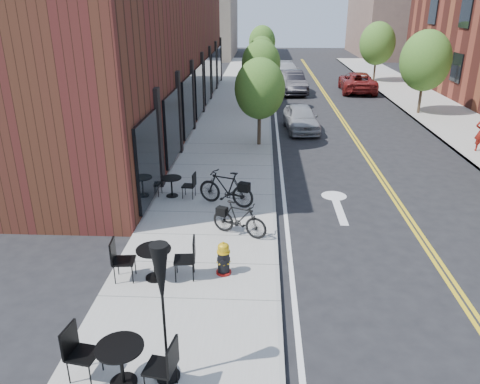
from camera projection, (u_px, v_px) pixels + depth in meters
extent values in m
plane|color=black|center=(277.00, 240.00, 12.84)|extent=(120.00, 120.00, 0.00)
cube|color=#9E9B93|center=(230.00, 139.00, 22.17)|extent=(4.00, 70.00, 0.12)
cube|color=#4C2718|center=(150.00, 55.00, 24.78)|extent=(5.00, 28.00, 7.00)
cube|color=#726656|center=(201.00, 13.00, 55.76)|extent=(8.00, 14.00, 10.00)
cube|color=brown|center=(401.00, 4.00, 56.17)|extent=(10.00, 16.00, 12.00)
cylinder|color=#382B1E|center=(259.00, 127.00, 20.85)|extent=(0.16, 0.16, 1.61)
ellipsoid|color=#306720|center=(260.00, 89.00, 20.22)|extent=(2.20, 2.20, 2.64)
cylinder|color=#382B1E|center=(261.00, 94.00, 28.25)|extent=(0.16, 0.16, 1.68)
ellipsoid|color=#306720|center=(261.00, 64.00, 27.59)|extent=(2.30, 2.30, 2.76)
cylinder|color=#382B1E|center=(261.00, 76.00, 35.67)|extent=(0.16, 0.16, 1.57)
ellipsoid|color=#306720|center=(262.00, 54.00, 35.06)|extent=(2.10, 2.10, 2.52)
cylinder|color=#382B1E|center=(262.00, 62.00, 43.06)|extent=(0.16, 0.16, 1.71)
ellipsoid|color=#306720|center=(262.00, 42.00, 42.37)|extent=(2.40, 2.40, 2.88)
cylinder|color=#382B1E|center=(420.00, 97.00, 26.89)|extent=(0.16, 0.16, 1.82)
ellipsoid|color=#306720|center=(425.00, 61.00, 26.12)|extent=(2.80, 2.80, 3.36)
cylinder|color=#382B1E|center=(375.00, 70.00, 38.00)|extent=(0.16, 0.16, 1.82)
ellipsoid|color=#306720|center=(377.00, 43.00, 37.23)|extent=(2.80, 2.80, 3.36)
cylinder|color=maroon|center=(224.00, 272.00, 11.05)|extent=(0.40, 0.40, 0.05)
cylinder|color=black|center=(224.00, 262.00, 10.95)|extent=(0.31, 0.31, 0.54)
cylinder|color=gold|center=(223.00, 252.00, 10.84)|extent=(0.35, 0.35, 0.04)
cylinder|color=gold|center=(223.00, 249.00, 10.81)|extent=(0.30, 0.30, 0.13)
ellipsoid|color=gold|center=(223.00, 246.00, 10.79)|extent=(0.29, 0.29, 0.16)
cylinder|color=gold|center=(223.00, 243.00, 10.76)|extent=(0.05, 0.05, 0.05)
imported|color=black|center=(226.00, 188.00, 14.59)|extent=(1.94, 1.19, 1.13)
imported|color=black|center=(239.00, 219.00, 12.69)|extent=(1.67, 1.07, 0.98)
cylinder|color=black|center=(124.00, 382.00, 7.85)|extent=(0.53, 0.53, 0.03)
cylinder|color=black|center=(122.00, 365.00, 7.71)|extent=(0.07, 0.07, 0.73)
cylinder|color=black|center=(120.00, 347.00, 7.57)|extent=(0.92, 0.92, 0.03)
cylinder|color=black|center=(156.00, 277.00, 10.85)|extent=(0.51, 0.51, 0.03)
cylinder|color=black|center=(155.00, 264.00, 10.72)|extent=(0.07, 0.07, 0.74)
cylinder|color=black|center=(153.00, 249.00, 10.58)|extent=(0.87, 0.87, 0.03)
cylinder|color=black|center=(172.00, 196.00, 15.46)|extent=(0.44, 0.44, 0.03)
cylinder|color=black|center=(172.00, 187.00, 15.35)|extent=(0.06, 0.06, 0.62)
cylinder|color=black|center=(171.00, 178.00, 15.23)|extent=(0.76, 0.76, 0.03)
cylinder|color=black|center=(168.00, 376.00, 7.98)|extent=(0.41, 0.41, 0.05)
cylinder|color=black|center=(164.00, 316.00, 7.51)|extent=(0.05, 0.05, 2.47)
cone|color=black|center=(161.00, 276.00, 7.23)|extent=(0.30, 0.30, 1.09)
imported|color=#94959B|center=(301.00, 118.00, 23.65)|extent=(1.88, 3.94, 1.30)
imported|color=black|center=(291.00, 82.00, 33.55)|extent=(2.31, 4.96, 1.57)
imported|color=#AEAFB3|center=(287.00, 71.00, 40.08)|extent=(2.45, 4.80, 1.33)
imported|color=maroon|center=(357.00, 82.00, 34.01)|extent=(2.67, 5.29, 1.43)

